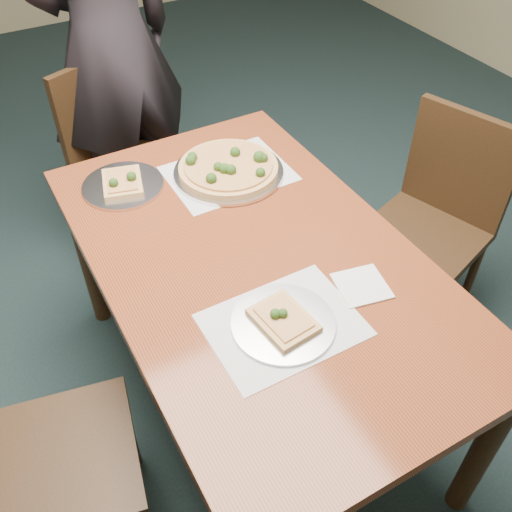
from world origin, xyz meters
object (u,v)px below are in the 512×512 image
chair_far (122,153)px  pizza_pan (229,168)px  slice_plate_near (283,322)px  chair_right (436,215)px  diner (109,41)px  chair_left (23,459)px  slice_plate_far (123,184)px  dining_table (256,277)px

chair_far → pizza_pan: chair_far is taller
slice_plate_near → chair_right: bearing=20.6°
diner → pizza_pan: (0.13, -0.82, -0.18)m
pizza_pan → chair_far: bearing=106.1°
chair_left → chair_right: same height
pizza_pan → slice_plate_far: 0.37m
dining_table → chair_far: 1.11m
chair_far → pizza_pan: bearing=-95.4°
pizza_pan → chair_left: bearing=-147.7°
dining_table → diner: 1.27m
chair_right → diner: (-0.86, 1.16, 0.44)m
slice_plate_far → chair_right: bearing=-22.7°
chair_left → diner: (0.79, 1.39, 0.44)m
dining_table → slice_plate_near: (-0.07, -0.27, 0.11)m
chair_left → slice_plate_far: (0.56, 0.69, 0.25)m
pizza_pan → chair_right: bearing=-25.2°
chair_right → chair_far: bearing=-156.0°
chair_left → slice_plate_near: (0.72, -0.11, 0.25)m
chair_left → slice_plate_far: 0.92m
chair_left → pizza_pan: size_ratio=2.34×
diner → dining_table: bearing=75.1°
chair_left → chair_far: bearing=-18.6°
chair_far → chair_right: bearing=-69.4°
diner → slice_plate_near: (-0.06, -1.50, -0.19)m
slice_plate_near → diner: bearing=87.7°
chair_far → slice_plate_near: size_ratio=3.25×
chair_left → slice_plate_near: size_ratio=3.25×
chair_far → dining_table: bearing=-107.8°
chair_far → pizza_pan: 0.75m
slice_plate_near → dining_table: bearing=75.8°
pizza_pan → slice_plate_near: pizza_pan is taller
chair_left → diner: bearing=-18.1°
slice_plate_near → slice_plate_far: size_ratio=1.00×
chair_left → slice_plate_far: chair_left is taller
chair_left → chair_right: size_ratio=1.00×
diner → slice_plate_far: size_ratio=6.83×
dining_table → pizza_pan: pizza_pan is taller
chair_far → pizza_pan: size_ratio=2.34×
chair_right → pizza_pan: (-0.73, 0.34, 0.26)m
pizza_pan → slice_plate_far: (-0.35, 0.11, -0.01)m
chair_left → pizza_pan: (0.92, 0.58, 0.26)m
chair_left → dining_table: bearing=-67.4°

